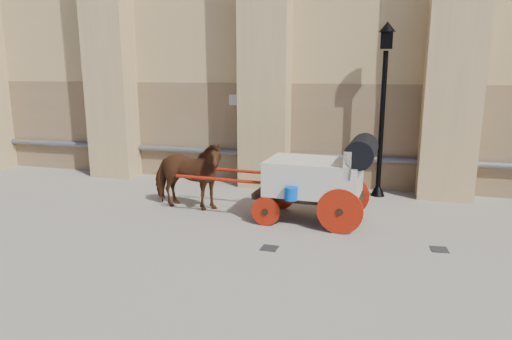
% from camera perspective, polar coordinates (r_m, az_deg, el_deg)
% --- Properties ---
extents(ground, '(90.00, 90.00, 0.00)m').
position_cam_1_polar(ground, '(10.11, 1.47, -7.18)').
color(ground, slate).
rests_on(ground, ground).
extents(horse, '(2.10, 1.08, 1.72)m').
position_cam_1_polar(horse, '(11.31, -8.65, -0.65)').
color(horse, '#5B2E1C').
rests_on(horse, ground).
extents(carriage, '(4.61, 1.66, 1.99)m').
position_cam_1_polar(carriage, '(10.31, 8.06, -0.70)').
color(carriage, black).
rests_on(carriage, ground).
extents(street_lamp, '(0.43, 0.43, 4.59)m').
position_cam_1_polar(street_lamp, '(12.60, 15.56, 7.72)').
color(street_lamp, black).
rests_on(street_lamp, ground).
extents(drain_grate_near, '(0.33, 0.33, 0.01)m').
position_cam_1_polar(drain_grate_near, '(8.98, 1.68, -9.73)').
color(drain_grate_near, black).
rests_on(drain_grate_near, ground).
extents(drain_grate_far, '(0.35, 0.35, 0.01)m').
position_cam_1_polar(drain_grate_far, '(9.59, 21.94, -9.20)').
color(drain_grate_far, black).
rests_on(drain_grate_far, ground).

